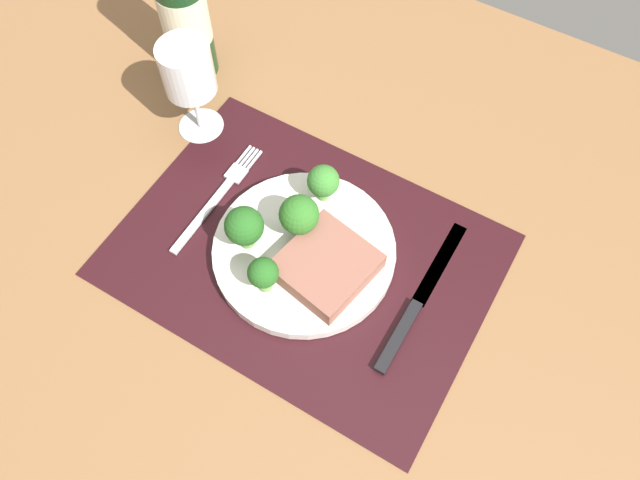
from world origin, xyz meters
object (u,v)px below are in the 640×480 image
at_px(steak, 326,266).
at_px(wine_bottle, 182,7).
at_px(fork, 218,197).
at_px(knife, 415,307).
at_px(plate, 304,251).
at_px(wine_glass, 188,74).

height_order(steak, wine_bottle, wine_bottle).
bearing_deg(fork, knife, -2.44).
distance_m(plate, fork, 0.14).
bearing_deg(wine_glass, plate, -23.69).
distance_m(fork, knife, 0.30).
xyz_separation_m(plate, wine_bottle, (-0.31, 0.19, 0.10)).
bearing_deg(wine_bottle, knife, -22.01).
distance_m(knife, wine_glass, 0.41).
relative_size(knife, wine_glass, 1.54).
distance_m(wine_bottle, wine_glass, 0.12).
xyz_separation_m(fork, wine_glass, (-0.09, 0.09, 0.10)).
xyz_separation_m(plate, knife, (0.15, 0.01, -0.00)).
relative_size(fork, wine_glass, 1.29).
relative_size(knife, wine_bottle, 0.75).
bearing_deg(wine_bottle, fork, -47.11).
bearing_deg(wine_bottle, steak, -30.50).
bearing_deg(plate, wine_bottle, 148.11).
bearing_deg(wine_bottle, wine_glass, -50.53).
xyz_separation_m(plate, steak, (0.04, -0.01, 0.02)).
bearing_deg(fork, wine_bottle, 132.16).
bearing_deg(knife, wine_bottle, 155.21).
height_order(plate, fork, plate).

